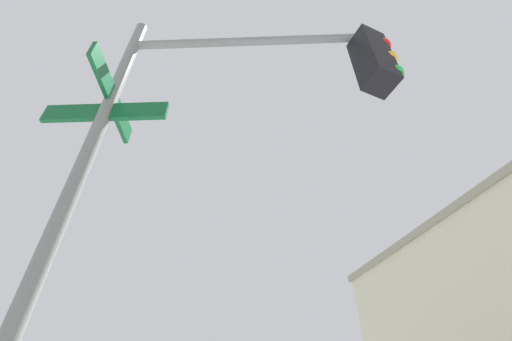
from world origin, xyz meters
TOP-DOWN VIEW (x-y plane):
  - traffic_signal_near at (-6.86, -5.54)m, footprint 1.71×2.96m

SIDE VIEW (x-z plane):
  - traffic_signal_near at x=-6.86m, z-range 1.04..6.13m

